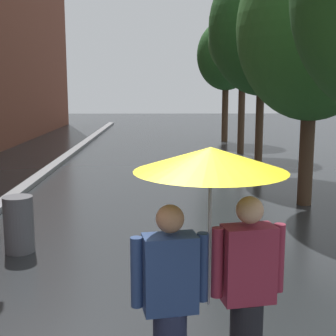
# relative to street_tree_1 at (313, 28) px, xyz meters

# --- Properties ---
(kerb_strip) EXTENTS (0.30, 36.00, 0.12)m
(kerb_strip) POSITION_rel_street_tree_1_xyz_m (-6.30, 3.37, -3.53)
(kerb_strip) COLOR slate
(kerb_strip) RESTS_ON ground
(street_tree_1) EXTENTS (3.02, 3.02, 5.44)m
(street_tree_1) POSITION_rel_street_tree_1_xyz_m (0.00, 0.00, 0.00)
(street_tree_1) COLOR #473323
(street_tree_1) RESTS_ON ground
(street_tree_2) EXTENTS (2.93, 2.93, 5.88)m
(street_tree_2) POSITION_rel_street_tree_1_xyz_m (-0.25, 3.60, 0.44)
(street_tree_2) COLOR #473323
(street_tree_2) RESTS_ON ground
(street_tree_3) EXTENTS (2.50, 2.50, 5.27)m
(street_tree_3) POSITION_rel_street_tree_1_xyz_m (-0.09, 7.64, 0.40)
(street_tree_3) COLOR #473323
(street_tree_3) RESTS_ON ground
(street_tree_4) EXTENTS (2.56, 2.56, 5.31)m
(street_tree_4) POSITION_rel_street_tree_1_xyz_m (-0.18, 11.47, 0.18)
(street_tree_4) COLOR #473323
(street_tree_4) RESTS_ON ground
(couple_under_umbrella) EXTENTS (1.19, 1.14, 2.02)m
(couple_under_umbrella) POSITION_rel_street_tree_1_xyz_m (-2.63, -6.25, -2.22)
(couple_under_umbrella) COLOR #1E233D
(couple_under_umbrella) RESTS_ON ground
(litter_bin) EXTENTS (0.44, 0.44, 0.85)m
(litter_bin) POSITION_rel_street_tree_1_xyz_m (-5.13, -2.83, -3.16)
(litter_bin) COLOR #4C4C51
(litter_bin) RESTS_ON ground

